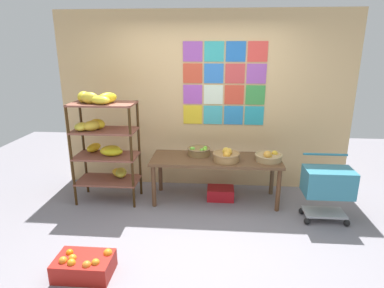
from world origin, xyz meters
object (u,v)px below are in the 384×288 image
shopping_cart (328,184)px  fruit_basket_back_right (199,151)px  display_table (216,163)px  fruit_basket_left (226,155)px  produce_crate_under_table (220,193)px  orange_crate_foreground (84,266)px  fruit_basket_back_left (269,157)px  banana_shelf_unit (104,138)px

shopping_cart → fruit_basket_back_right: bearing=159.3°
display_table → fruit_basket_left: 0.23m
produce_crate_under_table → orange_crate_foreground: bearing=-127.1°
produce_crate_under_table → shopping_cart: bearing=-20.5°
orange_crate_foreground → shopping_cart: 2.94m
orange_crate_foreground → display_table: bearing=54.0°
fruit_basket_back_left → fruit_basket_left: size_ratio=1.00×
fruit_basket_back_right → shopping_cart: (1.64, -0.57, -0.21)m
fruit_basket_back_right → shopping_cart: bearing=-19.2°
shopping_cart → banana_shelf_unit: bearing=171.7°
banana_shelf_unit → fruit_basket_back_left: bearing=1.2°
produce_crate_under_table → shopping_cart: 1.46m
orange_crate_foreground → fruit_basket_back_left: bearing=40.2°
fruit_basket_back_right → fruit_basket_left: size_ratio=0.92×
banana_shelf_unit → fruit_basket_left: size_ratio=4.25×
fruit_basket_back_right → fruit_basket_left: fruit_basket_left is taller
display_table → fruit_basket_left: fruit_basket_left is taller
fruit_basket_back_right → orange_crate_foreground: 2.17m
fruit_basket_left → shopping_cart: size_ratio=0.45×
banana_shelf_unit → display_table: 1.59m
display_table → produce_crate_under_table: size_ratio=4.69×
fruit_basket_back_right → produce_crate_under_table: bearing=-13.8°
fruit_basket_back_left → banana_shelf_unit: bearing=-178.8°
shopping_cart → produce_crate_under_table: bearing=158.0°
display_table → shopping_cart: (1.39, -0.45, -0.08)m
fruit_basket_left → produce_crate_under_table: fruit_basket_left is taller
fruit_basket_left → shopping_cart: 1.32m
produce_crate_under_table → banana_shelf_unit: bearing=-175.0°
fruit_basket_back_right → shopping_cart: size_ratio=0.41×
orange_crate_foreground → shopping_cart: shopping_cart is taller
produce_crate_under_table → fruit_basket_back_right: bearing=166.2°
fruit_basket_left → shopping_cart: bearing=-15.6°
banana_shelf_unit → fruit_basket_back_left: banana_shelf_unit is taller
fruit_basket_left → produce_crate_under_table: (-0.06, 0.14, -0.63)m
fruit_basket_back_left → orange_crate_foreground: size_ratio=0.68×
fruit_basket_back_left → produce_crate_under_table: fruit_basket_back_left is taller
fruit_basket_back_right → orange_crate_foreground: fruit_basket_back_right is taller
fruit_basket_back_left → fruit_basket_left: fruit_basket_left is taller
fruit_basket_back_left → produce_crate_under_table: bearing=171.7°
fruit_basket_back_right → fruit_basket_back_left: fruit_basket_back_left is taller
fruit_basket_back_left → orange_crate_foreground: 2.63m
fruit_basket_back_left → fruit_basket_left: bearing=-175.0°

